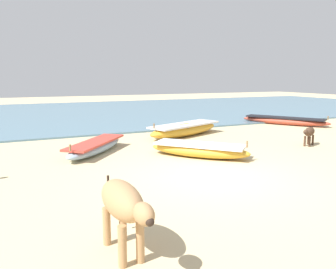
{
  "coord_description": "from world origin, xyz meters",
  "views": [
    {
      "loc": [
        -4.56,
        -7.01,
        2.54
      ],
      "look_at": [
        0.2,
        3.21,
        0.6
      ],
      "focal_mm": 35.35,
      "sensor_mm": 36.0,
      "label": 1
    }
  ],
  "objects": [
    {
      "name": "calf_far_dark",
      "position": [
        5.44,
        1.86,
        0.5
      ],
      "size": [
        1.02,
        0.68,
        0.7
      ],
      "rotation": [
        0.0,
        0.0,
        3.62
      ],
      "color": "#4C3323",
      "rests_on": "ground"
    },
    {
      "name": "fishing_boat_3",
      "position": [
        8.82,
        6.57,
        0.23
      ],
      "size": [
        3.16,
        4.43,
        0.61
      ],
      "rotation": [
        0.0,
        0.0,
        5.26
      ],
      "color": "#B74733",
      "rests_on": "ground"
    },
    {
      "name": "sea_water",
      "position": [
        0.0,
        17.3,
        0.04
      ],
      "size": [
        60.0,
        20.0,
        0.08
      ],
      "primitive_type": "cube",
      "color": "slate",
      "rests_on": "ground"
    },
    {
      "name": "fishing_boat_1",
      "position": [
        2.22,
        5.78,
        0.29
      ],
      "size": [
        4.27,
        2.57,
        0.73
      ],
      "rotation": [
        0.0,
        0.0,
        3.52
      ],
      "color": "gold",
      "rests_on": "ground"
    },
    {
      "name": "fishing_boat_5",
      "position": [
        0.78,
        2.04,
        0.24
      ],
      "size": [
        2.88,
        3.06,
        0.64
      ],
      "rotation": [
        0.0,
        0.0,
        5.45
      ],
      "color": "gold",
      "rests_on": "ground"
    },
    {
      "name": "ground",
      "position": [
        0.0,
        0.0,
        0.0
      ],
      "size": [
        80.0,
        80.0,
        0.0
      ],
      "primitive_type": "plane",
      "color": "#CCB789"
    },
    {
      "name": "cow_adult_tan",
      "position": [
        -3.26,
        -2.72,
        0.78
      ],
      "size": [
        0.53,
        1.67,
        1.08
      ],
      "rotation": [
        0.0,
        0.0,
        4.76
      ],
      "color": "tan",
      "rests_on": "ground"
    },
    {
      "name": "fishing_boat_4",
      "position": [
        -2.14,
        4.04,
        0.22
      ],
      "size": [
        2.83,
        3.15,
        0.6
      ],
      "rotation": [
        0.0,
        0.0,
        4.01
      ],
      "color": "#8CA5B7",
      "rests_on": "ground"
    }
  ]
}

